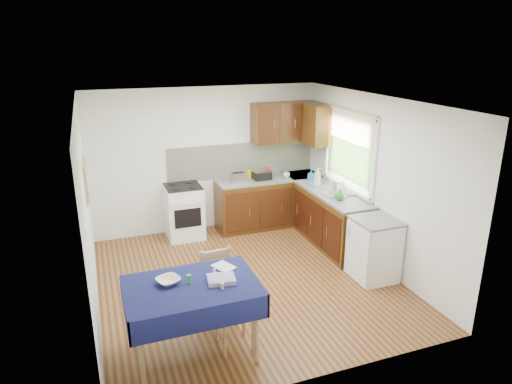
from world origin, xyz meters
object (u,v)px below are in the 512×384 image
object	(u,v)px
dining_table	(192,294)
toaster	(238,177)
dish_rack	(337,192)
chair_far	(213,278)
kettle	(342,190)
sandwich_press	(261,174)
chair_near	(230,309)

from	to	relation	value
dining_table	toaster	size ratio (longest dim) A/B	5.74
dish_rack	chair_far	bearing A→B (deg)	-167.06
dish_rack	kettle	xyz separation A→B (m)	(-0.00, -0.15, 0.09)
sandwich_press	kettle	distance (m)	1.57
chair_near	kettle	xyz separation A→B (m)	(2.37, 1.76, 0.54)
chair_far	dish_rack	xyz separation A→B (m)	(2.38, 1.21, 0.44)
chair_near	dish_rack	distance (m)	3.08
dining_table	kettle	world-z (taller)	kettle
toaster	dish_rack	world-z (taller)	dish_rack
chair_far	dish_rack	bearing A→B (deg)	-156.93
chair_far	kettle	size ratio (longest dim) A/B	3.65
kettle	chair_far	bearing A→B (deg)	-155.87
dish_rack	toaster	bearing A→B (deg)	123.66
sandwich_press	dish_rack	world-z (taller)	dish_rack
kettle	toaster	bearing A→B (deg)	134.30
toaster	sandwich_press	size ratio (longest dim) A/B	0.77
chair_far	toaster	bearing A→B (deg)	-118.96
dining_table	toaster	bearing A→B (deg)	49.61
chair_far	toaster	size ratio (longest dim) A/B	3.88
dining_table	chair_near	bearing A→B (deg)	-18.06
chair_far	sandwich_press	bearing A→B (deg)	-126.76
dish_rack	sandwich_press	bearing A→B (deg)	110.82
dish_rack	kettle	distance (m)	0.17
kettle	sandwich_press	bearing A→B (deg)	121.82
chair_far	kettle	world-z (taller)	kettle
dining_table	chair_far	distance (m)	0.82
chair_near	dish_rack	xyz separation A→B (m)	(2.37, 1.91, 0.45)
sandwich_press	kettle	world-z (taller)	kettle
sandwich_press	dining_table	bearing A→B (deg)	-147.13
chair_near	dish_rack	bearing A→B (deg)	-50.92
toaster	dish_rack	distance (m)	1.72
chair_far	sandwich_press	world-z (taller)	sandwich_press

